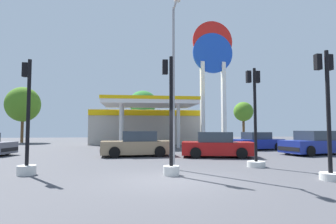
# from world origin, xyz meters

# --- Properties ---
(ground_plane) EXTENTS (90.00, 90.00, 0.00)m
(ground_plane) POSITION_xyz_m (0.00, 0.00, 0.00)
(ground_plane) COLOR #47474C
(ground_plane) RESTS_ON ground
(gas_station) EXTENTS (12.58, 11.62, 4.66)m
(gas_station) POSITION_xyz_m (0.18, 21.97, 2.19)
(gas_station) COLOR #ADA89E
(gas_station) RESTS_ON ground
(station_pole_sign) EXTENTS (4.35, 0.56, 13.35)m
(station_pole_sign) POSITION_xyz_m (7.07, 18.13, 8.60)
(station_pole_sign) COLOR white
(station_pole_sign) RESTS_ON ground
(car_0) EXTENTS (4.65, 2.34, 1.62)m
(car_0) POSITION_xyz_m (-1.10, 8.31, 0.73)
(car_0) COLOR black
(car_0) RESTS_ON ground
(car_2) EXTENTS (4.88, 2.96, 1.63)m
(car_2) POSITION_xyz_m (11.01, 7.74, 0.74)
(car_2) COLOR black
(car_2) RESTS_ON ground
(car_3) EXTENTS (4.40, 2.52, 1.48)m
(car_3) POSITION_xyz_m (8.98, 11.95, 0.67)
(car_3) COLOR black
(car_3) RESTS_ON ground
(car_4) EXTENTS (4.67, 2.71, 1.57)m
(car_4) POSITION_xyz_m (3.87, 7.04, 0.71)
(car_4) COLOR black
(car_4) RESTS_ON ground
(traffic_signal_0) EXTENTS (0.69, 0.70, 4.53)m
(traffic_signal_0) POSITION_xyz_m (-5.45, 1.76, 1.29)
(traffic_signal_0) COLOR silver
(traffic_signal_0) RESTS_ON ground
(traffic_signal_1) EXTENTS (0.73, 0.73, 4.59)m
(traffic_signal_1) POSITION_xyz_m (5.50, -0.69, 1.77)
(traffic_signal_1) COLOR silver
(traffic_signal_1) RESTS_ON ground
(traffic_signal_2) EXTENTS (0.82, 0.82, 4.66)m
(traffic_signal_2) POSITION_xyz_m (4.37, 2.66, 1.60)
(traffic_signal_2) COLOR silver
(traffic_signal_2) RESTS_ON ground
(traffic_signal_3) EXTENTS (0.64, 0.67, 4.62)m
(traffic_signal_3) POSITION_xyz_m (0.09, 0.96, 1.47)
(traffic_signal_3) COLOR silver
(traffic_signal_3) RESTS_ON ground
(tree_0) EXTENTS (4.18, 4.18, 7.00)m
(tree_0) POSITION_xyz_m (-15.18, 26.40, 4.80)
(tree_0) COLOR brown
(tree_0) RESTS_ON ground
(tree_1) EXTENTS (3.78, 3.78, 6.89)m
(tree_1) POSITION_xyz_m (-0.07, 26.99, 5.24)
(tree_1) COLOR brown
(tree_1) RESTS_ON ground
(tree_2) EXTENTS (2.83, 2.83, 5.66)m
(tree_2) POSITION_xyz_m (14.69, 28.15, 4.20)
(tree_2) COLOR brown
(tree_2) RESTS_ON ground
(corner_streetlamp) EXTENTS (0.24, 1.48, 7.29)m
(corner_streetlamp) POSITION_xyz_m (0.43, 2.18, 4.36)
(corner_streetlamp) COLOR gray
(corner_streetlamp) RESTS_ON ground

